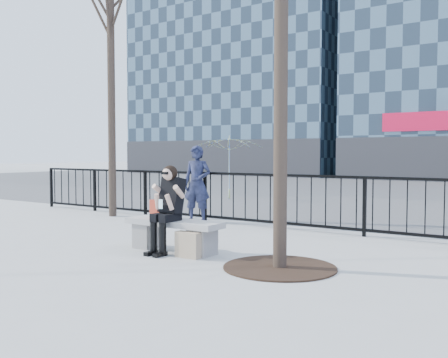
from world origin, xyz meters
The scene contains 12 objects.
ground centered at (0.00, 0.00, 0.00)m, with size 120.00×120.00×0.00m, color #A2A39D.
street_surface centered at (0.00, 15.00, 0.00)m, with size 60.00×23.00×0.01m, color #474747.
railing centered at (0.00, 3.00, 0.55)m, with size 14.00×0.06×1.10m.
building_left centered at (-15.00, 27.00, 11.30)m, with size 16.20×10.20×22.60m.
tree_left centered at (-4.00, 2.50, 4.86)m, with size 2.80×2.80×6.50m.
tree_grate centered at (1.90, -0.10, 0.01)m, with size 1.50×1.50×0.02m, color black.
bench_main centered at (0.00, 0.00, 0.30)m, with size 1.65×0.46×0.49m.
seated_woman centered at (0.00, -0.16, 0.67)m, with size 0.50×0.64×1.34m.
handbag centered at (-0.32, 0.02, 0.63)m, with size 0.35×0.16×0.29m, color maroon.
shopping_bag centered at (0.48, -0.25, 0.19)m, with size 0.40×0.15×0.38m, color #C9AF8E.
standing_man centered at (-1.67, 2.80, 0.85)m, with size 0.62×0.41×1.69m, color black.
vendor_umbrella centered at (-4.07, 7.66, 1.05)m, with size 2.29×2.33×2.10m, color yellow.
Camera 1 is at (4.94, -5.91, 1.52)m, focal length 40.00 mm.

